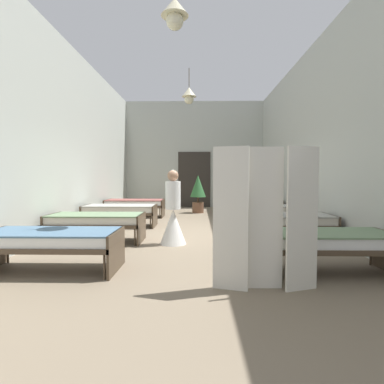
{
  "coord_description": "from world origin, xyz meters",
  "views": [
    {
      "loc": [
        0.17,
        -7.06,
        1.35
      ],
      "look_at": [
        0.0,
        1.3,
        0.91
      ],
      "focal_mm": 28.21,
      "sensor_mm": 36.0,
      "label": 1
    }
  ],
  "objects_px": {
    "bed_left_row_2": "(120,210)",
    "bed_left_row_3": "(135,204)",
    "bed_right_row_0": "(323,241)",
    "bed_right_row_2": "(264,210)",
    "bed_right_row_3": "(251,204)",
    "nurse_near_aisle": "(173,218)",
    "bed_left_row_1": "(96,221)",
    "privacy_screen": "(266,219)",
    "bed_left_row_0": "(51,240)",
    "patient_seated_primary": "(268,200)",
    "potted_plant": "(198,190)",
    "bed_right_row_1": "(284,221)"
  },
  "relations": [
    {
      "from": "bed_left_row_2",
      "to": "bed_right_row_3",
      "type": "xyz_separation_m",
      "value": [
        3.85,
        1.9,
        0.0
      ]
    },
    {
      "from": "bed_left_row_3",
      "to": "nurse_near_aisle",
      "type": "distance_m",
      "value": 4.28
    },
    {
      "from": "bed_left_row_2",
      "to": "bed_left_row_3",
      "type": "xyz_separation_m",
      "value": [
        0.0,
        1.9,
        0.0
      ]
    },
    {
      "from": "bed_right_row_3",
      "to": "bed_left_row_1",
      "type": "bearing_deg",
      "value": -135.34
    },
    {
      "from": "bed_left_row_2",
      "to": "bed_right_row_3",
      "type": "relative_size",
      "value": 1.0
    },
    {
      "from": "bed_right_row_3",
      "to": "patient_seated_primary",
      "type": "distance_m",
      "value": 3.89
    },
    {
      "from": "bed_right_row_1",
      "to": "patient_seated_primary",
      "type": "height_order",
      "value": "patient_seated_primary"
    },
    {
      "from": "bed_left_row_1",
      "to": "potted_plant",
      "type": "height_order",
      "value": "potted_plant"
    },
    {
      "from": "bed_left_row_1",
      "to": "bed_right_row_3",
      "type": "xyz_separation_m",
      "value": [
        3.85,
        3.8,
        0.0
      ]
    },
    {
      "from": "patient_seated_primary",
      "to": "nurse_near_aisle",
      "type": "bearing_deg",
      "value": -176.51
    },
    {
      "from": "privacy_screen",
      "to": "bed_left_row_3",
      "type": "bearing_deg",
      "value": 112.75
    },
    {
      "from": "bed_left_row_2",
      "to": "privacy_screen",
      "type": "bearing_deg",
      "value": -56.98
    },
    {
      "from": "bed_right_row_0",
      "to": "nurse_near_aisle",
      "type": "relative_size",
      "value": 1.28
    },
    {
      "from": "patient_seated_primary",
      "to": "privacy_screen",
      "type": "bearing_deg",
      "value": -103.48
    },
    {
      "from": "nurse_near_aisle",
      "to": "privacy_screen",
      "type": "height_order",
      "value": "privacy_screen"
    },
    {
      "from": "bed_right_row_2",
      "to": "patient_seated_primary",
      "type": "height_order",
      "value": "patient_seated_primary"
    },
    {
      "from": "bed_left_row_3",
      "to": "nurse_near_aisle",
      "type": "relative_size",
      "value": 1.28
    },
    {
      "from": "bed_left_row_0",
      "to": "patient_seated_primary",
      "type": "distance_m",
      "value": 3.98
    },
    {
      "from": "bed_right_row_1",
      "to": "privacy_screen",
      "type": "xyz_separation_m",
      "value": [
        -0.95,
        -2.56,
        0.41
      ]
    },
    {
      "from": "bed_right_row_0",
      "to": "bed_left_row_2",
      "type": "height_order",
      "value": "same"
    },
    {
      "from": "bed_left_row_3",
      "to": "potted_plant",
      "type": "relative_size",
      "value": 1.36
    },
    {
      "from": "bed_left_row_0",
      "to": "bed_right_row_3",
      "type": "height_order",
      "value": "same"
    },
    {
      "from": "bed_left_row_1",
      "to": "nurse_near_aisle",
      "type": "distance_m",
      "value": 1.61
    },
    {
      "from": "bed_right_row_2",
      "to": "nurse_near_aisle",
      "type": "distance_m",
      "value": 3.06
    },
    {
      "from": "nurse_near_aisle",
      "to": "privacy_screen",
      "type": "relative_size",
      "value": 0.87
    },
    {
      "from": "bed_right_row_1",
      "to": "patient_seated_primary",
      "type": "bearing_deg",
      "value": -171.3
    },
    {
      "from": "bed_left_row_1",
      "to": "bed_right_row_2",
      "type": "distance_m",
      "value": 4.29
    },
    {
      "from": "bed_right_row_2",
      "to": "bed_right_row_3",
      "type": "xyz_separation_m",
      "value": [
        0.0,
        1.9,
        0.0
      ]
    },
    {
      "from": "potted_plant",
      "to": "bed_left_row_3",
      "type": "bearing_deg",
      "value": -151.11
    },
    {
      "from": "bed_left_row_3",
      "to": "bed_right_row_3",
      "type": "bearing_deg",
      "value": 0.0
    },
    {
      "from": "bed_left_row_3",
      "to": "bed_right_row_3",
      "type": "distance_m",
      "value": 3.85
    },
    {
      "from": "bed_right_row_1",
      "to": "bed_left_row_3",
      "type": "xyz_separation_m",
      "value": [
        -3.85,
        3.8,
        0.0
      ]
    },
    {
      "from": "bed_right_row_0",
      "to": "bed_left_row_0",
      "type": "bearing_deg",
      "value": 180.0
    },
    {
      "from": "bed_left_row_1",
      "to": "bed_left_row_3",
      "type": "distance_m",
      "value": 3.8
    },
    {
      "from": "bed_right_row_2",
      "to": "bed_left_row_0",
      "type": "bearing_deg",
      "value": -135.34
    },
    {
      "from": "bed_right_row_0",
      "to": "bed_left_row_1",
      "type": "bearing_deg",
      "value": 153.71
    },
    {
      "from": "bed_left_row_3",
      "to": "bed_right_row_1",
      "type": "bearing_deg",
      "value": -44.66
    },
    {
      "from": "bed_left_row_2",
      "to": "patient_seated_primary",
      "type": "height_order",
      "value": "patient_seated_primary"
    },
    {
      "from": "bed_left_row_3",
      "to": "privacy_screen",
      "type": "relative_size",
      "value": 1.12
    },
    {
      "from": "bed_left_row_2",
      "to": "bed_left_row_3",
      "type": "bearing_deg",
      "value": 90.0
    },
    {
      "from": "bed_right_row_1",
      "to": "bed_left_row_2",
      "type": "height_order",
      "value": "same"
    },
    {
      "from": "bed_left_row_0",
      "to": "patient_seated_primary",
      "type": "xyz_separation_m",
      "value": [
        3.5,
        1.85,
        0.43
      ]
    },
    {
      "from": "bed_right_row_0",
      "to": "bed_right_row_2",
      "type": "distance_m",
      "value": 3.8
    },
    {
      "from": "patient_seated_primary",
      "to": "privacy_screen",
      "type": "distance_m",
      "value": 2.57
    },
    {
      "from": "bed_left_row_1",
      "to": "bed_left_row_3",
      "type": "bearing_deg",
      "value": 90.0
    },
    {
      "from": "bed_left_row_0",
      "to": "privacy_screen",
      "type": "relative_size",
      "value": 1.12
    },
    {
      "from": "bed_left_row_0",
      "to": "nurse_near_aisle",
      "type": "relative_size",
      "value": 1.28
    },
    {
      "from": "bed_left_row_1",
      "to": "nurse_near_aisle",
      "type": "relative_size",
      "value": 1.28
    },
    {
      "from": "bed_right_row_3",
      "to": "potted_plant",
      "type": "height_order",
      "value": "potted_plant"
    },
    {
      "from": "bed_right_row_1",
      "to": "privacy_screen",
      "type": "relative_size",
      "value": 1.12
    }
  ]
}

